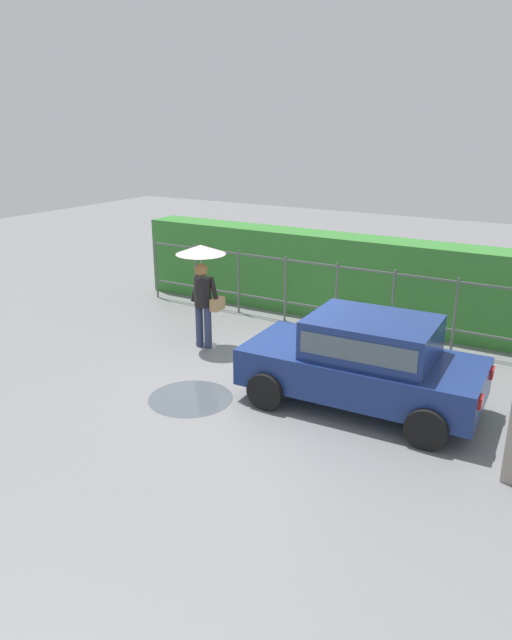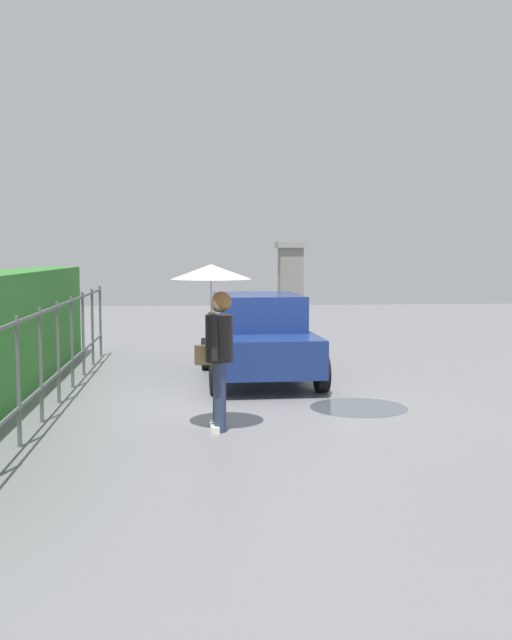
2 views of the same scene
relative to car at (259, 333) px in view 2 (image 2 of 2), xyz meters
The scene contains 6 objects.
ground_plane 1.87m from the car, behind, with size 40.00×40.00×0.00m, color slate.
car is the anchor object (origin of this frame).
pedestrian 3.88m from the car, 166.83° to the left, with size 0.98×0.98×2.06m.
gate_pillar 2.69m from the car, 19.49° to the right, with size 0.60×0.60×2.42m.
fence_section 3.60m from the car, 120.45° to the left, with size 9.99×0.05×1.50m.
puddle_near 2.90m from the car, 154.30° to the right, with size 1.39×1.39×0.00m, color #4C545B.
Camera 2 is at (-11.06, 1.05, 2.20)m, focal length 41.60 mm.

